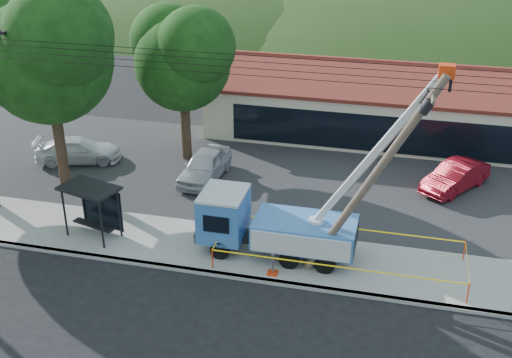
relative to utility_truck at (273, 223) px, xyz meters
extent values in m
plane|color=black|center=(-0.04, -4.18, -1.61)|extent=(120.00, 120.00, 0.00)
cube|color=gray|center=(-0.04, -2.08, -1.53)|extent=(60.00, 0.25, 0.15)
cube|color=gray|center=(-0.04, -0.18, -1.53)|extent=(60.00, 4.00, 0.15)
cube|color=#28282B|center=(-0.04, 7.82, -1.56)|extent=(60.00, 12.00, 0.10)
cube|color=beige|center=(3.96, 15.82, 0.09)|extent=(22.00, 8.00, 3.40)
cube|color=black|center=(3.96, 11.80, -0.18)|extent=(18.04, 0.08, 2.21)
cube|color=maroon|center=(3.96, 13.82, 2.29)|extent=(22.50, 4.53, 1.52)
cube|color=maroon|center=(3.96, 17.82, 2.29)|extent=(22.50, 4.53, 1.52)
cube|color=maroon|center=(3.96, 15.82, 2.94)|extent=(22.50, 0.30, 0.25)
cube|color=black|center=(-12.24, 0.82, 7.24)|extent=(0.50, 0.22, 0.15)
cylinder|color=#332316|center=(-12.04, 3.82, 0.92)|extent=(0.56, 0.56, 5.06)
sphere|color=black|center=(-12.04, 3.82, 5.29)|extent=(6.30, 6.30, 6.30)
sphere|color=black|center=(-13.30, 4.66, 6.44)|extent=(5.04, 5.04, 5.04)
sphere|color=black|center=(-10.78, 2.98, 6.67)|extent=(5.04, 5.04, 5.04)
cylinder|color=#332316|center=(-7.04, 8.82, 0.48)|extent=(0.56, 0.56, 4.18)
sphere|color=black|center=(-7.04, 8.82, 4.09)|extent=(5.25, 5.25, 5.25)
sphere|color=black|center=(-8.09, 9.52, 5.04)|extent=(4.20, 4.20, 4.20)
sphere|color=black|center=(-5.99, 8.12, 5.23)|extent=(4.20, 4.20, 4.20)
ellipsoid|color=#223E16|center=(-15.04, 50.82, -1.61)|extent=(78.40, 56.00, 28.00)
ellipsoid|color=#223E16|center=(9.96, 50.82, -1.61)|extent=(89.60, 64.00, 32.00)
cylinder|color=black|center=(-0.04, -1.08, 6.74)|extent=(60.00, 0.02, 0.02)
cylinder|color=black|center=(-0.04, -0.58, 6.86)|extent=(60.00, 0.02, 0.02)
cylinder|color=black|center=(-0.04, -0.08, 6.98)|extent=(60.00, 0.02, 0.02)
cylinder|color=black|center=(-0.04, 0.32, 7.10)|extent=(60.00, 0.02, 0.02)
cylinder|color=black|center=(-2.09, -0.98, -1.04)|extent=(0.84, 0.28, 0.84)
cylinder|color=black|center=(-2.09, 0.98, -1.04)|extent=(0.84, 0.28, 0.84)
cylinder|color=black|center=(0.90, -0.98, -1.04)|extent=(0.84, 0.28, 0.84)
cylinder|color=black|center=(0.90, 0.98, -1.04)|extent=(0.84, 0.28, 0.84)
cylinder|color=black|center=(2.40, -0.98, -1.04)|extent=(0.84, 0.28, 0.84)
cylinder|color=black|center=(2.40, 0.98, -1.04)|extent=(0.84, 0.28, 0.84)
cube|color=black|center=(0.34, 0.00, -0.81)|extent=(6.18, 0.94, 0.23)
cube|color=#3784C5|center=(-2.19, 0.00, 0.13)|extent=(1.87, 2.25, 1.97)
cube|color=silver|center=(-2.19, 0.00, 1.16)|extent=(1.87, 2.25, 0.11)
cube|color=black|center=(-3.08, 0.00, 0.27)|extent=(0.07, 1.69, 0.84)
cube|color=gray|center=(-3.17, 0.00, -0.62)|extent=(0.14, 2.15, 0.47)
cube|color=#3784C5|center=(1.37, 0.00, -0.25)|extent=(4.31, 2.25, 1.12)
cylinder|color=silver|center=(1.84, 0.00, 0.17)|extent=(0.66, 0.66, 0.56)
cube|color=silver|center=(4.03, 0.00, 3.78)|extent=(4.61, 0.26, 6.88)
cube|color=gray|center=(4.31, 0.00, 4.01)|extent=(2.78, 0.17, 4.13)
cube|color=red|center=(6.23, -0.19, 7.14)|extent=(0.56, 0.47, 0.47)
cube|color=red|center=(0.34, -1.59, -1.43)|extent=(0.42, 0.42, 0.07)
cube|color=red|center=(2.78, 1.59, -1.43)|extent=(0.42, 0.42, 0.07)
cylinder|color=brown|center=(3.94, -0.79, 2.84)|extent=(4.86, 0.32, 8.75)
cube|color=brown|center=(5.85, -0.79, 6.43)|extent=(0.16, 1.81, 0.16)
cylinder|color=black|center=(5.65, -0.29, 6.13)|extent=(0.56, 0.36, 0.61)
cylinder|color=black|center=(5.65, -1.30, 6.13)|extent=(0.56, 0.36, 0.61)
cylinder|color=black|center=(-9.38, -0.84, -0.28)|extent=(0.12, 0.12, 2.35)
cylinder|color=black|center=(-7.30, -1.41, -0.28)|extent=(0.12, 0.12, 2.35)
cylinder|color=black|center=(-9.06, 0.30, -0.28)|extent=(0.12, 0.12, 2.35)
cylinder|color=black|center=(-6.99, -0.28, -0.28)|extent=(0.12, 0.12, 2.35)
cube|color=black|center=(-8.18, -0.56, 0.94)|extent=(2.88, 2.20, 0.12)
cube|color=black|center=(-8.01, 0.06, -0.28)|extent=(2.28, 0.68, 1.96)
cube|color=black|center=(-8.18, -0.56, -0.92)|extent=(2.18, 0.96, 0.08)
cylinder|color=red|center=(-2.20, -1.76, -0.99)|extent=(0.06, 0.06, 0.92)
cylinder|color=red|center=(8.00, -1.76, -0.99)|extent=(0.06, 0.06, 0.92)
cylinder|color=red|center=(8.00, 1.38, -0.99)|extent=(0.06, 0.06, 0.92)
cylinder|color=red|center=(-2.20, 1.38, -0.99)|extent=(0.06, 0.06, 0.92)
cube|color=yellow|center=(2.90, -1.76, -0.58)|extent=(10.20, 0.01, 0.06)
cube|color=yellow|center=(8.00, -0.19, -0.58)|extent=(0.01, 3.14, 0.06)
cube|color=yellow|center=(2.90, 1.38, -0.58)|extent=(10.20, 0.01, 0.06)
cube|color=yellow|center=(-2.20, -0.19, -0.58)|extent=(0.01, 3.14, 0.06)
imported|color=#B9BCC1|center=(-5.16, 6.38, -1.61)|extent=(2.12, 4.64, 1.54)
imported|color=maroon|center=(7.83, 8.33, -1.61)|extent=(3.72, 4.41, 1.43)
imported|color=silver|center=(-12.86, 6.86, -1.61)|extent=(5.10, 3.29, 1.37)
camera|label=1|loc=(4.95, -23.17, 13.60)|focal=45.00mm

